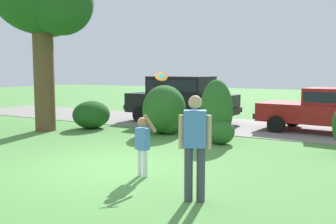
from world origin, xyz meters
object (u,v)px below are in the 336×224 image
(oak_tree_large, at_px, (46,0))
(adult_onlooker, at_px, (195,142))
(parked_sedan, at_px, (326,109))
(child_thrower, at_px, (143,141))
(frisbee, at_px, (161,76))
(parked_suv, at_px, (181,97))

(oak_tree_large, relative_size, adult_onlooker, 3.62)
(adult_onlooker, bearing_deg, parked_sedan, 84.89)
(child_thrower, xyz_separation_m, frisbee, (-0.14, 0.96, 1.29))
(oak_tree_large, relative_size, parked_sedan, 1.39)
(adult_onlooker, bearing_deg, frisbee, 134.12)
(parked_suv, xyz_separation_m, adult_onlooker, (4.84, -8.43, -0.09))
(parked_sedan, distance_m, adult_onlooker, 8.58)
(child_thrower, bearing_deg, frisbee, 98.40)
(frisbee, bearing_deg, child_thrower, -81.60)
(parked_suv, xyz_separation_m, child_thrower, (3.27, -7.62, -0.36))
(parked_sedan, distance_m, parked_suv, 5.61)
(child_thrower, distance_m, adult_onlooker, 1.79)
(parked_sedan, relative_size, parked_suv, 0.95)
(oak_tree_large, xyz_separation_m, parked_suv, (3.06, 4.25, -3.52))
(parked_sedan, bearing_deg, oak_tree_large, -153.28)
(parked_sedan, distance_m, frisbee, 7.31)
(parked_suv, xyz_separation_m, frisbee, (3.12, -6.66, 0.93))
(parked_suv, relative_size, adult_onlooker, 2.73)
(adult_onlooker, bearing_deg, parked_suv, 119.88)
(child_thrower, relative_size, frisbee, 4.02)
(oak_tree_large, height_order, adult_onlooker, oak_tree_large)
(oak_tree_large, xyz_separation_m, frisbee, (6.19, -2.41, -2.59))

